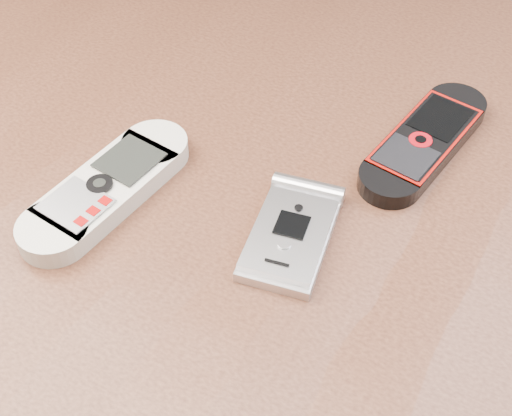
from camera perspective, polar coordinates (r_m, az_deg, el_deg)
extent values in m
cube|color=black|center=(0.55, -0.46, -1.78)|extent=(1.20, 0.80, 0.03)
cube|color=black|center=(1.25, -14.63, 6.23)|extent=(0.06, 0.06, 0.71)
cube|color=beige|center=(0.55, -11.82, 1.62)|extent=(0.07, 0.17, 0.02)
cube|color=black|center=(0.60, 13.35, 5.25)|extent=(0.07, 0.17, 0.02)
cube|color=silver|center=(0.51, 2.77, -2.12)|extent=(0.07, 0.11, 0.02)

